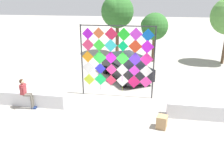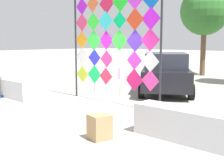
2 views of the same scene
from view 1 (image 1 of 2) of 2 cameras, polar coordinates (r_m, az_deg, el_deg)
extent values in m
plane|color=#9E998E|center=(12.17, 1.02, -5.99)|extent=(120.00, 120.00, 0.00)
cube|color=silver|center=(13.12, -21.07, -3.65)|extent=(4.69, 0.61, 0.73)
cube|color=silver|center=(11.87, 24.85, -6.77)|extent=(4.69, 0.61, 0.73)
cylinder|color=#232328|center=(13.15, -7.45, 5.25)|extent=(0.07, 0.07, 4.03)
cylinder|color=#232328|center=(12.61, 10.31, 4.45)|extent=(0.07, 0.07, 4.03)
cylinder|color=#232328|center=(12.36, 1.32, 13.74)|extent=(4.00, 0.07, 0.06)
cube|color=#C9E52F|center=(13.35, -5.67, 0.68)|extent=(0.67, 0.01, 0.67)
cube|color=#18E164|center=(13.20, -2.87, 0.70)|extent=(0.72, 0.02, 0.72)
cylinder|color=#E51697|center=(13.39, -2.82, -1.36)|extent=(0.02, 0.02, 0.31)
cube|color=#DF2F54|center=(13.09, -0.26, 0.46)|extent=(0.64, 0.01, 0.64)
cylinder|color=#16E5B9|center=(13.27, -0.25, -1.54)|extent=(0.02, 0.02, 0.35)
cube|color=white|center=(13.02, 2.59, 0.32)|extent=(0.70, 0.02, 0.70)
cylinder|color=#A5E516|center=(13.21, 2.56, -1.75)|extent=(0.02, 0.02, 0.32)
cube|color=#DA1762|center=(12.97, 5.43, 0.08)|extent=(0.77, 0.02, 0.77)
cube|color=#F83DA5|center=(12.93, 8.36, 0.04)|extent=(0.69, 0.02, 0.69)
cube|color=white|center=(13.16, -5.84, 3.57)|extent=(0.74, 0.02, 0.74)
cylinder|color=yellow|center=(13.34, -5.74, 1.32)|extent=(0.02, 0.02, 0.35)
cube|color=#2E2EE2|center=(13.02, -2.93, 3.35)|extent=(0.65, 0.01, 0.65)
cylinder|color=yellow|center=(13.17, -2.88, 1.38)|extent=(0.02, 0.02, 0.30)
cube|color=#F2338E|center=(12.91, -0.15, 3.12)|extent=(0.63, 0.01, 0.63)
cube|color=white|center=(12.79, 2.54, 3.04)|extent=(0.66, 0.01, 0.66)
cylinder|color=#9216E5|center=(12.96, 2.52, 0.88)|extent=(0.02, 0.02, 0.37)
cube|color=#CD32C4|center=(12.74, 5.57, 2.84)|extent=(0.63, 0.01, 0.63)
cube|color=white|center=(12.72, 8.47, 2.65)|extent=(0.69, 0.02, 0.69)
cylinder|color=#BE16E5|center=(12.87, 8.37, 0.77)|extent=(0.02, 0.02, 0.20)
cube|color=orange|center=(13.00, -6.03, 6.25)|extent=(0.68, 0.01, 0.68)
cube|color=#33E741|center=(12.85, -3.10, 6.07)|extent=(0.76, 0.02, 0.76)
cube|color=#D51DE5|center=(12.74, -0.28, 6.04)|extent=(0.69, 0.02, 0.69)
cube|color=#33ED3A|center=(12.63, 2.63, 5.85)|extent=(0.73, 0.02, 0.73)
cube|color=#562BD3|center=(12.57, 5.77, 5.64)|extent=(0.74, 0.02, 0.74)
cylinder|color=#B1E516|center=(12.70, 5.70, 3.56)|extent=(0.02, 0.02, 0.22)
cube|color=#F927A1|center=(12.54, 8.54, 5.60)|extent=(0.73, 0.02, 0.73)
cube|color=#ED396E|center=(12.84, -5.96, 9.15)|extent=(0.69, 0.01, 0.69)
cylinder|color=#16E5A8|center=(12.96, -5.87, 6.90)|extent=(0.02, 0.02, 0.35)
cube|color=#36F93A|center=(12.69, -3.23, 9.08)|extent=(0.68, 0.01, 0.68)
cube|color=#34E3EB|center=(12.57, -0.35, 9.03)|extent=(0.71, 0.02, 0.71)
cylinder|color=red|center=(12.67, -0.33, 6.98)|extent=(0.02, 0.02, 0.22)
cube|color=#07E071|center=(12.47, 2.72, 8.87)|extent=(0.59, 0.01, 0.59)
cube|color=#EB401F|center=(12.42, 5.78, 8.76)|extent=(0.74, 0.02, 0.74)
cube|color=#D71DF8|center=(12.40, 8.71, 8.60)|extent=(0.73, 0.02, 0.73)
cylinder|color=#35E516|center=(12.51, 8.60, 6.49)|extent=(0.02, 0.02, 0.22)
cube|color=#B019DF|center=(12.73, -6.03, 11.82)|extent=(0.64, 0.01, 0.64)
cylinder|color=#48E516|center=(12.82, -5.95, 9.77)|extent=(0.02, 0.02, 0.29)
cube|color=orange|center=(12.57, -3.33, 11.98)|extent=(0.62, 0.01, 0.62)
cylinder|color=#16ADE5|center=(12.65, -3.28, 10.06)|extent=(0.02, 0.02, 0.24)
cube|color=#DC214E|center=(12.48, -0.18, 11.78)|extent=(0.72, 0.02, 0.72)
cube|color=#22DE2B|center=(12.36, 2.93, 11.69)|extent=(0.71, 0.02, 0.71)
cylinder|color=#E516DC|center=(12.46, 2.89, 9.32)|extent=(0.02, 0.02, 0.34)
cube|color=#D738E8|center=(12.30, 5.93, 11.70)|extent=(0.69, 0.02, 0.69)
cylinder|color=#2AE516|center=(12.39, 5.84, 9.35)|extent=(0.02, 0.02, 0.34)
cube|color=blue|center=(12.31, 8.88, 11.37)|extent=(0.69, 0.02, 0.69)
cylinder|color=orange|center=(12.41, 8.75, 9.00)|extent=(0.02, 0.02, 0.35)
cylinder|color=#666056|center=(12.41, -19.22, -4.80)|extent=(0.11, 0.11, 0.73)
cylinder|color=#666056|center=(12.33, -20.30, -3.07)|extent=(0.42, 0.17, 0.13)
cube|color=navy|center=(12.52, -18.80, -6.15)|extent=(0.25, 0.12, 0.09)
cylinder|color=#666056|center=(12.55, -18.94, -4.48)|extent=(0.11, 0.11, 0.73)
cylinder|color=#666056|center=(12.47, -20.00, -2.77)|extent=(0.42, 0.17, 0.13)
cube|color=navy|center=(12.66, -18.52, -5.82)|extent=(0.25, 0.12, 0.09)
cube|color=#993338|center=(12.38, -21.17, -1.64)|extent=(0.24, 0.38, 0.52)
sphere|color=tan|center=(12.25, -21.40, 0.10)|extent=(0.22, 0.22, 0.22)
sphere|color=#382314|center=(12.25, -21.49, 0.16)|extent=(0.22, 0.22, 0.22)
cylinder|color=#993338|center=(12.17, -21.52, -1.81)|extent=(0.19, 0.10, 0.31)
cylinder|color=#993338|center=(12.54, -20.71, -1.06)|extent=(0.19, 0.10, 0.31)
cube|color=black|center=(16.16, 3.45, 3.34)|extent=(4.04, 4.76, 0.79)
cube|color=#282D38|center=(15.83, 3.76, 5.66)|extent=(2.77, 3.00, 0.64)
cylinder|color=black|center=(17.21, -1.71, 3.04)|extent=(0.52, 0.62, 0.59)
cylinder|color=black|center=(17.98, 3.92, 3.77)|extent=(0.52, 0.62, 0.59)
cylinder|color=black|center=(14.60, 2.79, -0.16)|extent=(0.52, 0.62, 0.59)
cylinder|color=black|center=(15.51, 9.11, 0.83)|extent=(0.52, 0.62, 0.59)
cube|color=tan|center=(10.38, 12.22, -9.63)|extent=(0.52, 0.54, 0.57)
cylinder|color=brown|center=(20.68, 10.18, 8.22)|extent=(0.24, 0.24, 2.38)
sphere|color=#2D6628|center=(20.38, 10.51, 13.37)|extent=(2.28, 2.28, 2.28)
sphere|color=#2D6628|center=(20.85, 9.03, 13.85)|extent=(1.35, 1.35, 1.35)
cylinder|color=brown|center=(22.98, 1.30, 10.76)|extent=(0.33, 0.33, 3.20)
sphere|color=#2D6628|center=(22.71, 1.35, 17.04)|extent=(3.08, 3.08, 3.08)
sphere|color=#2D6628|center=(22.92, 2.76, 16.25)|extent=(1.73, 1.73, 1.73)
sphere|color=#2D6628|center=(22.06, 0.35, 17.93)|extent=(1.69, 1.69, 1.69)
sphere|color=#2D6628|center=(23.45, 1.08, 17.28)|extent=(2.42, 2.42, 2.42)
camera|label=2|loc=(7.58, 53.29, -13.23)|focal=46.88mm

